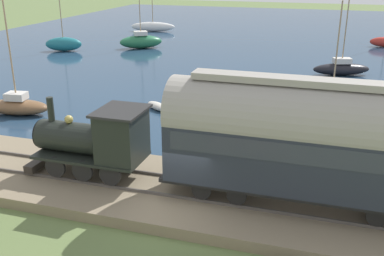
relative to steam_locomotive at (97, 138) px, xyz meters
The scene contains 15 objects.
ground_plane 4.67m from the steam_locomotive, 109.51° to the right, with size 200.00×200.00×0.00m, color #607542.
harbor_water 43.35m from the steam_locomotive, ahead, with size 80.00×80.00×0.01m.
rail_embankment 4.36m from the steam_locomotive, 90.00° to the right, with size 5.64×56.00×0.57m.
steam_locomotive is the anchor object (origin of this frame).
passenger_coach 8.58m from the steam_locomotive, 90.00° to the right, with size 2.53×10.83×4.79m.
sailboat_green 33.21m from the steam_locomotive, 20.45° to the left, with size 4.02×4.97×8.02m.
sailboat_white 46.28m from the steam_locomotive, 19.24° to the left, with size 2.31×6.26×7.05m.
sailboat_black 26.28m from the steam_locomotive, 22.01° to the right, with size 2.95×5.02×8.38m.
sailboat_teal 33.00m from the steam_locomotive, 34.99° to the left, with size 2.52×4.12×9.43m.
sailboat_gray 18.22m from the steam_locomotive, 30.60° to the right, with size 2.61×3.55×6.79m.
sailboat_brown 12.13m from the steam_locomotive, 53.44° to the left, with size 2.21×4.28×7.91m.
rowboat_off_pier 15.44m from the steam_locomotive, 37.56° to the right, with size 0.76×1.96×0.33m.
rowboat_near_shore 10.98m from the steam_locomotive, ahead, with size 1.77×2.10×0.47m.
rowboat_mid_harbor 10.18m from the steam_locomotive, 30.95° to the right, with size 2.29×2.63×0.54m.
rowboat_far_out 6.37m from the steam_locomotive, 33.91° to the left, with size 1.90×2.86×0.43m.
Camera 1 is at (-13.94, -5.01, 9.03)m, focal length 42.00 mm.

